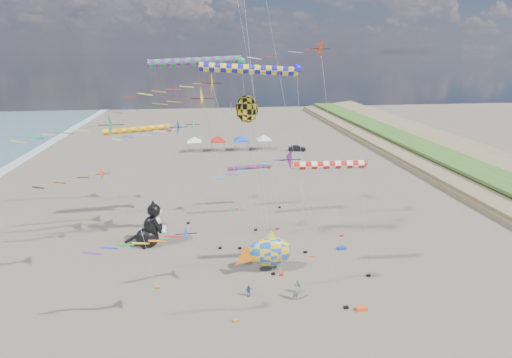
{
  "coord_description": "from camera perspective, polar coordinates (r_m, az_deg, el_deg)",
  "views": [
    {
      "loc": [
        -3.88,
        -24.32,
        20.48
      ],
      "look_at": [
        0.92,
        12.0,
        8.78
      ],
      "focal_mm": 28.0,
      "sensor_mm": 36.0,
      "label": 1
    }
  ],
  "objects": [
    {
      "name": "angelfish_kite",
      "position": [
        39.21,
        -1.59,
        9.76
      ],
      "size": [
        3.74,
        3.02,
        16.5
      ],
      "color": "yellow",
      "rests_on": "ground"
    },
    {
      "name": "windsock_0",
      "position": [
        43.4,
        -8.03,
        16.2
      ],
      "size": [
        11.26,
        0.89,
        19.97
      ],
      "color": "#1A9342",
      "rests_on": "ground"
    },
    {
      "name": "ground",
      "position": [
        32.03,
        1.27,
        -22.04
      ],
      "size": [
        260.0,
        260.0,
        0.0
      ],
      "primitive_type": "plane",
      "color": "brown",
      "rests_on": "ground"
    },
    {
      "name": "cat_inflatable",
      "position": [
        45.25,
        -15.08,
        -6.22
      ],
      "size": [
        3.92,
        2.06,
        5.2
      ],
      "primitive_type": null,
      "rotation": [
        0.0,
        0.0,
        0.04
      ],
      "color": "black",
      "rests_on": "ground"
    },
    {
      "name": "delta_kite_0",
      "position": [
        40.07,
        -11.49,
        6.95
      ],
      "size": [
        9.38,
        2.01,
        14.56
      ],
      "color": "#131CDC",
      "rests_on": "ground"
    },
    {
      "name": "windsock_2",
      "position": [
        47.8,
        -16.24,
        6.74
      ],
      "size": [
        9.12,
        0.74,
        12.39
      ],
      "color": "orange",
      "rests_on": "ground"
    },
    {
      "name": "tent_row",
      "position": [
        86.25,
        -3.82,
        6.08
      ],
      "size": [
        19.2,
        4.2,
        3.8
      ],
      "color": "white",
      "rests_on": "ground"
    },
    {
      "name": "delta_kite_8",
      "position": [
        33.8,
        -21.52,
        7.0
      ],
      "size": [
        9.68,
        2.13,
        16.28
      ],
      "color": "#1E8A51",
      "rests_on": "ground"
    },
    {
      "name": "delta_kite_5",
      "position": [
        44.41,
        -22.26,
        0.45
      ],
      "size": [
        9.67,
        1.59,
        9.54
      ],
      "color": "#FF481D",
      "rests_on": "ground"
    },
    {
      "name": "person_adult",
      "position": [
        35.76,
        5.72,
        -15.68
      ],
      "size": [
        0.72,
        0.58,
        1.71
      ],
      "primitive_type": "imported",
      "rotation": [
        0.0,
        0.0,
        0.32
      ],
      "color": "slate",
      "rests_on": "ground"
    },
    {
      "name": "delta_kite_1",
      "position": [
        36.91,
        -6.53,
        13.01
      ],
      "size": [
        10.74,
        2.12,
        18.91
      ],
      "color": "orange",
      "rests_on": "ground"
    },
    {
      "name": "child_green",
      "position": [
        36.75,
        5.96,
        -15.15
      ],
      "size": [
        0.73,
        0.7,
        1.2
      ],
      "primitive_type": "imported",
      "rotation": [
        0.0,
        0.0,
        -0.59
      ],
      "color": "#268723",
      "rests_on": "ground"
    },
    {
      "name": "windsock_1",
      "position": [
        37.46,
        -0.32,
        15.33
      ],
      "size": [
        10.61,
        0.87,
        19.43
      ],
      "color": "#1814D0",
      "rests_on": "ground"
    },
    {
      "name": "kite_bag_0",
      "position": [
        44.92,
        12.15,
        -9.63
      ],
      "size": [
        0.9,
        0.44,
        0.3
      ],
      "primitive_type": "cube",
      "color": "blue",
      "rests_on": "ground"
    },
    {
      "name": "parked_car",
      "position": [
        86.97,
        5.89,
        4.43
      ],
      "size": [
        4.03,
        2.18,
        1.3
      ],
      "primitive_type": "imported",
      "rotation": [
        0.0,
        0.0,
        1.4
      ],
      "color": "#26262D",
      "rests_on": "ground"
    },
    {
      "name": "fish_inflatable",
      "position": [
        39.1,
        1.87,
        -10.35
      ],
      "size": [
        5.99,
        2.88,
        4.35
      ],
      "color": "blue",
      "rests_on": "ground"
    },
    {
      "name": "delta_kite_10",
      "position": [
        42.02,
        8.55,
        17.59
      ],
      "size": [
        11.37,
        2.23,
        21.97
      ],
      "color": "red",
      "rests_on": "ground"
    },
    {
      "name": "delta_kite_7",
      "position": [
        51.47,
        -8.22,
        7.31
      ],
      "size": [
        10.25,
        2.12,
        12.69
      ],
      "color": "#12BCB4",
      "rests_on": "ground"
    },
    {
      "name": "kite_bag_1",
      "position": [
        35.87,
        14.81,
        -17.49
      ],
      "size": [
        0.9,
        0.44,
        0.3
      ],
      "primitive_type": "cube",
      "color": "#FF4815",
      "rests_on": "ground"
    },
    {
      "name": "windsock_3",
      "position": [
        52.59,
        -0.72,
        1.67
      ],
      "size": [
        7.21,
        0.63,
        6.32
      ],
      "color": "red",
      "rests_on": "ground"
    },
    {
      "name": "child_blue",
      "position": [
        36.22,
        -1.08,
        -15.67
      ],
      "size": [
        0.7,
        0.5,
        1.1
      ],
      "primitive_type": "imported",
      "rotation": [
        0.0,
        0.0,
        0.39
      ],
      "color": "#204AA3",
      "rests_on": "ground"
    },
    {
      "name": "windsock_4",
      "position": [
        34.83,
        10.92,
        1.92
      ],
      "size": [
        7.85,
        0.75,
        11.63
      ],
      "color": "red",
      "rests_on": "ground"
    },
    {
      "name": "delta_kite_3",
      "position": [
        28.99,
        4.58,
        1.83
      ],
      "size": [
        9.88,
        1.77,
        13.82
      ],
      "color": "#88118C",
      "rests_on": "ground"
    },
    {
      "name": "delta_kite_2",
      "position": [
        39.22,
        -9.54,
        10.9
      ],
      "size": [
        12.61,
        2.6,
        17.54
      ],
      "color": "yellow",
      "rests_on": "ground"
    },
    {
      "name": "kite_bag_2",
      "position": [
        43.03,
        -1.49,
        -10.49
      ],
      "size": [
        0.9,
        0.44,
        0.3
      ],
      "primitive_type": "cube",
      "color": "black",
      "rests_on": "ground"
    },
    {
      "name": "delta_kite_9",
      "position": [
        29.63,
        -10.02,
        -7.78
      ],
      "size": [
        8.89,
        1.68,
        9.12
      ],
      "color": "blue",
      "rests_on": "ground"
    }
  ]
}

